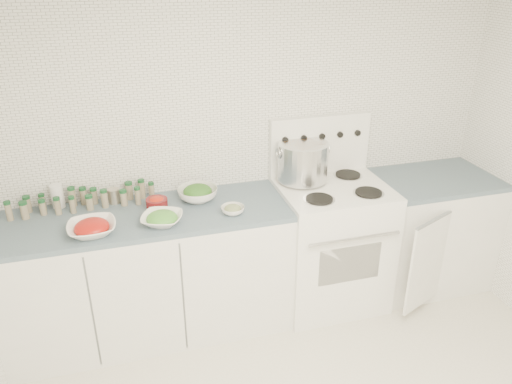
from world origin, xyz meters
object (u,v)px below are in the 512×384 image
stock_pot (303,160)px  bowl_snowpea (162,219)px  bowl_tomato (92,228)px  stove (330,240)px

stock_pot → bowl_snowpea: (-1.03, -0.31, -0.16)m
bowl_tomato → bowl_snowpea: size_ratio=0.92×
stove → stock_pot: size_ratio=3.62×
stove → bowl_tomato: bearing=-174.3°
stock_pot → bowl_tomato: (-1.44, -0.32, -0.15)m
stock_pot → bowl_tomato: size_ratio=1.29×
bowl_tomato → bowl_snowpea: bowl_tomato is taller
stock_pot → bowl_snowpea: size_ratio=1.18×
bowl_snowpea → bowl_tomato: bearing=-178.6°
stock_pot → bowl_snowpea: bearing=-163.3°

